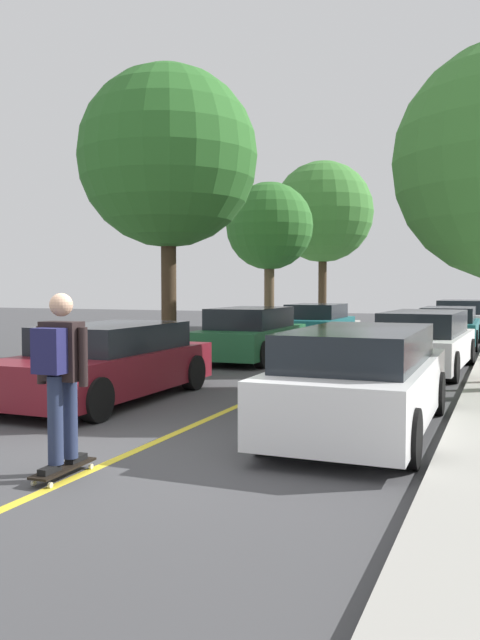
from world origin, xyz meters
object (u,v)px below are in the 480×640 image
Objects in this scene: parked_car_right_farthest at (461,318)px; parked_car_right_nearest at (362,380)px; parked_car_right_near at (424,341)px; skateboard at (64,469)px; skateboarder at (60,369)px; parked_car_left_far at (316,323)px; parked_car_left_nearest at (109,363)px; parked_car_right_far at (449,327)px; parked_car_left_near at (251,334)px; street_tree_left_far at (323,212)px; street_tree_left_near at (269,227)px; street_tree_left_nearest at (168,158)px.

parked_car_right_nearest is at bearing -90.00° from parked_car_right_farthest.
skateboard is (-2.32, -9.75, -0.58)m from parked_car_right_near.
skateboarder is at bearing -103.34° from parked_car_right_near.
skateboarder is at bearing -82.77° from parked_car_left_far.
skateboarder reaches higher than parked_car_right_farthest.
parked_car_left_far is at bearing 90.00° from parked_car_left_nearest.
parked_car_right_farthest is at bearing 90.01° from parked_car_right_far.
parked_car_right_farthest is (4.42, 11.52, 0.00)m from parked_car_left_near.
parked_car_right_nearest is (4.42, -0.77, 0.06)m from parked_car_left_nearest.
parked_car_right_farthest is (-0.00, 5.63, 0.04)m from parked_car_right_far.
skateboarder reaches higher than parked_car_left_far.
parked_car_right_farthest is at bearing 83.94° from skateboarder.
street_tree_left_far is (-1.78, 19.83, 4.67)m from parked_car_left_nearest.
parked_car_left_near is 10.57m from skateboarder.
street_tree_left_near is 7.24m from street_tree_left_far.
parked_car_right_near is 12.08m from parked_car_right_farthest.
parked_car_right_near is (4.42, -0.56, 0.00)m from parked_car_left_near.
parked_car_left_nearest is 4.47m from skateboarder.
skateboard is at bearing -61.69° from parked_car_left_nearest.
parked_car_left_near is at bearing 89.99° from parked_car_left_nearest.
parked_car_right_farthest reaches higher than parked_car_left_nearest.
parked_car_left_near reaches higher than skateboard.
skateboard is at bearing -67.15° from street_tree_left_nearest.
parked_car_right_far is at bearing 53.15° from parked_car_left_near.
parked_car_right_farthest is at bearing 40.29° from street_tree_left_near.
street_tree_left_far is at bearing 163.12° from parked_car_right_farthest.
skateboarder reaches higher than skateboard.
parked_car_left_near reaches higher than parked_car_right_near.
street_tree_left_near reaches higher than skateboarder.
parked_car_left_near is 7.33m from street_tree_left_near.
skateboard is at bearing 92.27° from skateboarder.
parked_car_right_far is at bearing 70.28° from parked_car_left_nearest.
skateboarder reaches higher than parked_car_right_far.
skateboarder is at bearing -76.88° from street_tree_left_near.
parked_car_right_near is 7.64m from street_tree_left_nearest.
parked_car_right_near is (4.42, -6.73, 0.03)m from parked_car_left_far.
parked_car_right_nearest is 6.64m from parked_car_right_near.
parked_car_left_near is at bearing -82.44° from street_tree_left_far.
parked_car_left_far is 16.66m from skateboarder.
street_tree_left_far reaches higher than parked_car_left_far.
parked_car_right_nearest is 18.72m from parked_car_right_farthest.
street_tree_left_far is (0.00, 7.13, 1.27)m from street_tree_left_near.
parked_car_right_far reaches higher than skateboard.
street_tree_left_far is (0.00, 14.53, 0.19)m from street_tree_left_nearest.
parked_car_left_near is at bearing -126.85° from parked_car_right_far.
street_tree_left_near is at bearing 97.97° from parked_car_left_nearest.
street_tree_left_nearest is 11.17m from skateboard.
parked_car_left_far is 0.74× the size of street_tree_left_near.
parked_car_right_near is at bearing -90.01° from parked_car_right_far.
parked_car_right_near is at bearing 76.66° from skateboarder.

